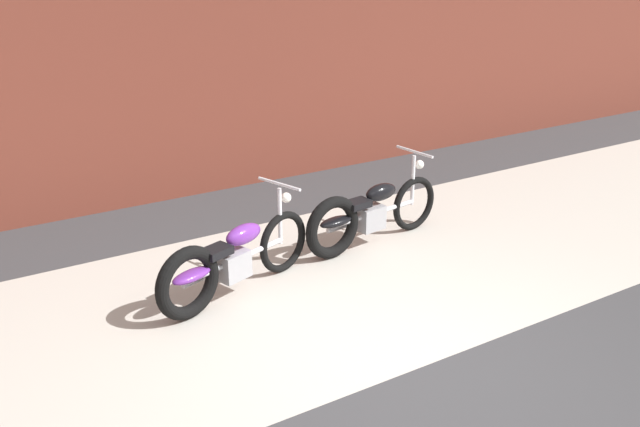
# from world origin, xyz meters

# --- Properties ---
(ground_plane) EXTENTS (80.00, 80.00, 0.00)m
(ground_plane) POSITION_xyz_m (0.00, 0.00, 0.00)
(ground_plane) COLOR #38383A
(sidewalk_slab) EXTENTS (36.00, 3.50, 0.01)m
(sidewalk_slab) POSITION_xyz_m (0.00, 1.75, 0.00)
(sidewalk_slab) COLOR #B2ADA3
(sidewalk_slab) RESTS_ON ground
(brick_building_wall) EXTENTS (36.00, 0.50, 4.78)m
(brick_building_wall) POSITION_xyz_m (0.00, 5.20, 2.39)
(brick_building_wall) COLOR brown
(brick_building_wall) RESTS_ON ground
(motorcycle_purple) EXTENTS (1.93, 0.86, 1.03)m
(motorcycle_purple) POSITION_xyz_m (-0.77, 1.95, 0.40)
(motorcycle_purple) COLOR black
(motorcycle_purple) RESTS_ON ground
(motorcycle_black) EXTENTS (2.00, 0.58, 1.03)m
(motorcycle_black) POSITION_xyz_m (1.11, 2.28, 0.40)
(motorcycle_black) COLOR black
(motorcycle_black) RESTS_ON ground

